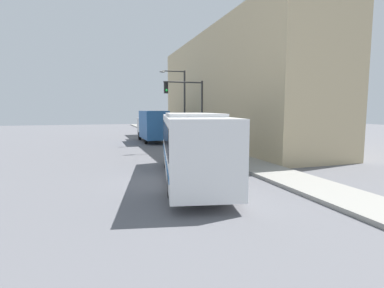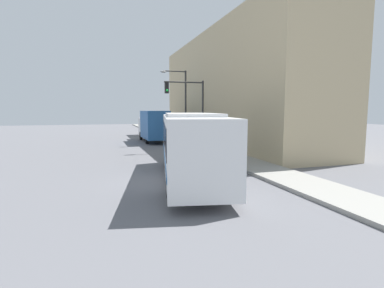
{
  "view_description": "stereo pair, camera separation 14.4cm",
  "coord_description": "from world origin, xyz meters",
  "px_view_note": "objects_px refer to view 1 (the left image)",
  "views": [
    {
      "loc": [
        -3.15,
        -13.42,
        3.37
      ],
      "look_at": [
        2.23,
        3.1,
        1.39
      ],
      "focal_mm": 28.0,
      "sensor_mm": 36.0,
      "label": 1
    },
    {
      "loc": [
        -3.01,
        -13.47,
        3.37
      ],
      "look_at": [
        2.23,
        3.1,
        1.39
      ],
      "focal_mm": 28.0,
      "sensor_mm": 36.0,
      "label": 2
    }
  ],
  "objects_px": {
    "traffic_light_pole": "(189,103)",
    "parking_meter": "(196,137)",
    "city_bus": "(192,142)",
    "delivery_truck": "(152,125)",
    "fire_hydrant": "(223,151)",
    "street_lamp": "(181,100)",
    "pedestrian_near_corner": "(189,132)"
  },
  "relations": [
    {
      "from": "traffic_light_pole",
      "to": "parking_meter",
      "type": "height_order",
      "value": "traffic_light_pole"
    },
    {
      "from": "city_bus",
      "to": "delivery_truck",
      "type": "relative_size",
      "value": 1.44
    },
    {
      "from": "city_bus",
      "to": "parking_meter",
      "type": "height_order",
      "value": "city_bus"
    },
    {
      "from": "traffic_light_pole",
      "to": "parking_meter",
      "type": "relative_size",
      "value": 4.36
    },
    {
      "from": "delivery_truck",
      "to": "parking_meter",
      "type": "bearing_deg",
      "value": -70.68
    },
    {
      "from": "fire_hydrant",
      "to": "street_lamp",
      "type": "bearing_deg",
      "value": 90.55
    },
    {
      "from": "city_bus",
      "to": "pedestrian_near_corner",
      "type": "xyz_separation_m",
      "value": [
        4.85,
        15.75,
        -0.76
      ]
    },
    {
      "from": "parking_meter",
      "to": "pedestrian_near_corner",
      "type": "xyz_separation_m",
      "value": [
        0.98,
        5.02,
        0.05
      ]
    },
    {
      "from": "traffic_light_pole",
      "to": "street_lamp",
      "type": "distance_m",
      "value": 5.39
    },
    {
      "from": "traffic_light_pole",
      "to": "pedestrian_near_corner",
      "type": "distance_m",
      "value": 7.03
    },
    {
      "from": "city_bus",
      "to": "fire_hydrant",
      "type": "distance_m",
      "value": 6.45
    },
    {
      "from": "traffic_light_pole",
      "to": "pedestrian_near_corner",
      "type": "height_order",
      "value": "traffic_light_pole"
    },
    {
      "from": "fire_hydrant",
      "to": "street_lamp",
      "type": "height_order",
      "value": "street_lamp"
    },
    {
      "from": "parking_meter",
      "to": "street_lamp",
      "type": "distance_m",
      "value": 5.37
    },
    {
      "from": "fire_hydrant",
      "to": "traffic_light_pole",
      "type": "relative_size",
      "value": 0.14
    },
    {
      "from": "parking_meter",
      "to": "pedestrian_near_corner",
      "type": "height_order",
      "value": "pedestrian_near_corner"
    },
    {
      "from": "city_bus",
      "to": "street_lamp",
      "type": "height_order",
      "value": "street_lamp"
    },
    {
      "from": "fire_hydrant",
      "to": "street_lamp",
      "type": "distance_m",
      "value": 10.64
    },
    {
      "from": "traffic_light_pole",
      "to": "parking_meter",
      "type": "distance_m",
      "value": 3.26
    },
    {
      "from": "fire_hydrant",
      "to": "city_bus",
      "type": "bearing_deg",
      "value": -127.73
    },
    {
      "from": "traffic_light_pole",
      "to": "delivery_truck",
      "type": "bearing_deg",
      "value": 100.71
    },
    {
      "from": "traffic_light_pole",
      "to": "street_lamp",
      "type": "bearing_deg",
      "value": 80.94
    },
    {
      "from": "fire_hydrant",
      "to": "parking_meter",
      "type": "distance_m",
      "value": 5.75
    },
    {
      "from": "parking_meter",
      "to": "pedestrian_near_corner",
      "type": "distance_m",
      "value": 5.12
    },
    {
      "from": "city_bus",
      "to": "parking_meter",
      "type": "bearing_deg",
      "value": 81.75
    },
    {
      "from": "delivery_truck",
      "to": "fire_hydrant",
      "type": "height_order",
      "value": "delivery_truck"
    },
    {
      "from": "parking_meter",
      "to": "street_lamp",
      "type": "bearing_deg",
      "value": 91.3
    },
    {
      "from": "pedestrian_near_corner",
      "to": "street_lamp",
      "type": "bearing_deg",
      "value": -143.35
    },
    {
      "from": "delivery_truck",
      "to": "street_lamp",
      "type": "distance_m",
      "value": 4.56
    },
    {
      "from": "parking_meter",
      "to": "street_lamp",
      "type": "xyz_separation_m",
      "value": [
        -0.1,
        4.22,
        3.32
      ]
    },
    {
      "from": "city_bus",
      "to": "pedestrian_near_corner",
      "type": "distance_m",
      "value": 16.5
    },
    {
      "from": "street_lamp",
      "to": "fire_hydrant",
      "type": "bearing_deg",
      "value": -89.45
    }
  ]
}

